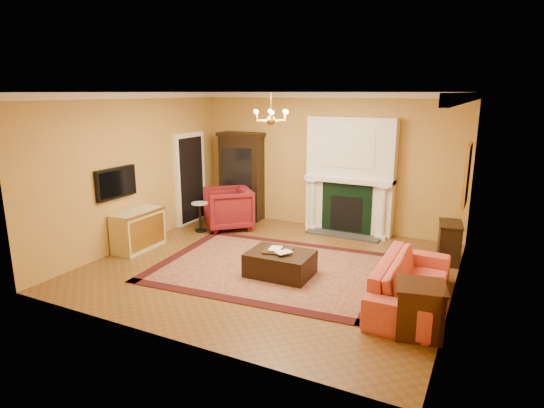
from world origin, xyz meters
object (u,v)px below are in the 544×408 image
Objects in this scene: console_table at (449,243)px; commode at (138,230)px; wingback_armchair at (228,206)px; pedestal_table at (200,215)px; china_cabinet at (242,178)px; end_table at (419,311)px; leather_ottoman at (280,263)px; coral_sofa at (411,275)px.

commode is at bearing -169.02° from console_table.
wingback_armchair is 0.66m from pedestal_table.
china_cabinet is 3.09× the size of end_table.
wingback_armchair is 2.97m from leather_ottoman.
end_table is at bearing -10.10° from commode.
pedestal_table is 3.03m from leather_ottoman.
china_cabinet reaches higher than wingback_armchair.
coral_sofa is 3.48× the size of end_table.
pedestal_table is at bearing 154.69° from end_table.
wingback_armchair reaches higher than pedestal_table.
end_table is at bearing -22.59° from leather_ottoman.
wingback_armchair is at bearing 64.45° from coral_sofa.
coral_sofa is 2.12× the size of leather_ottoman.
end_table is at bearing -25.31° from pedestal_table.
leather_ottoman is at bearing -28.76° from pedestal_table.
china_cabinet is 1.88× the size of leather_ottoman.
commode is at bearing 179.44° from leather_ottoman.
wingback_armchair is 1.57× the size of end_table.
commode reaches higher than leather_ottoman.
coral_sofa is at bearing -3.85° from leather_ottoman.
leather_ottoman is at bearing -0.05° from commode.
end_table is (4.62, -2.88, -0.18)m from wingback_armchair.
commode is at bearing -65.18° from wingback_armchair.
console_table is (5.11, 0.48, -0.02)m from pedestal_table.
console_table is 0.67× the size of leather_ottoman.
pedestal_table is 5.58m from end_table.
console_table is at bearing 47.31° from wingback_armchair.
commode is 5.20m from coral_sofa.
china_cabinet is at bearing 75.42° from commode.
china_cabinet is 5.38m from coral_sofa.
china_cabinet reaches higher than commode.
commode is at bearing 170.74° from end_table.
pedestal_table is 5.13m from console_table.
end_table is (5.05, -2.39, -0.05)m from pedestal_table.
coral_sofa is 0.88m from end_table.
china_cabinet is 4.93m from console_table.
commode is 5.52m from end_table.
pedestal_table is 0.92× the size of console_table.
wingback_armchair is 1.55× the size of pedestal_table.
china_cabinet is 1.51m from pedestal_table.
wingback_armchair is at bearing 66.54° from commode.
leather_ottoman is (2.36, -2.80, -0.78)m from china_cabinet.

